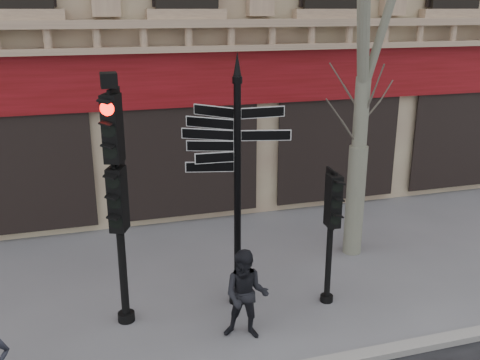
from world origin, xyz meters
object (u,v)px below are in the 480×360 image
object	(u,v)px
pedestrian_b	(246,295)
traffic_signal_secondary	(331,215)
fingerpost	(237,142)
traffic_signal_main	(116,173)

from	to	relation	value
pedestrian_b	traffic_signal_secondary	bearing A→B (deg)	43.24
fingerpost	traffic_signal_secondary	world-z (taller)	fingerpost
fingerpost	pedestrian_b	world-z (taller)	fingerpost
fingerpost	traffic_signal_secondary	distance (m)	2.11
pedestrian_b	fingerpost	bearing A→B (deg)	104.12
traffic_signal_main	pedestrian_b	world-z (taller)	traffic_signal_main
fingerpost	traffic_signal_main	world-z (taller)	fingerpost
pedestrian_b	traffic_signal_main	bearing A→B (deg)	174.11
traffic_signal_secondary	fingerpost	bearing A→B (deg)	167.51
fingerpost	traffic_signal_main	xyz separation A→B (m)	(-2.03, -0.06, -0.35)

